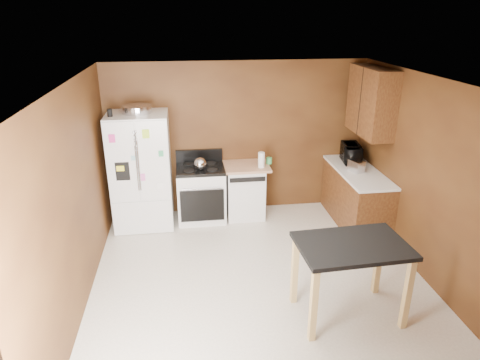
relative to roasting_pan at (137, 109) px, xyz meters
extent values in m
plane|color=silver|center=(1.54, -1.93, -1.86)|extent=(4.50, 4.50, 0.00)
plane|color=white|center=(1.54, -1.93, 0.64)|extent=(4.50, 4.50, 0.00)
plane|color=brown|center=(1.54, 0.32, -0.61)|extent=(4.20, 0.00, 4.20)
plane|color=brown|center=(1.54, -4.18, -0.61)|extent=(4.20, 0.00, 4.20)
plane|color=brown|center=(-0.56, -1.93, -0.61)|extent=(0.00, 4.50, 4.50)
plane|color=brown|center=(3.64, -1.93, -0.61)|extent=(0.00, 4.50, 4.50)
cylinder|color=silver|center=(0.00, 0.00, 0.00)|extent=(0.44, 0.44, 0.11)
cylinder|color=black|center=(-0.36, -0.20, 0.00)|extent=(0.07, 0.07, 0.11)
sphere|color=silver|center=(0.90, -0.13, -0.86)|extent=(0.20, 0.20, 0.20)
cylinder|color=white|center=(1.87, -0.11, -0.84)|extent=(0.11, 0.11, 0.24)
cylinder|color=#42AC59|center=(2.02, 0.04, -0.91)|extent=(0.11, 0.11, 0.10)
cube|color=silver|center=(3.28, -0.51, -0.87)|extent=(0.22, 0.27, 0.17)
imported|color=black|center=(3.36, -0.07, -0.82)|extent=(0.39, 0.52, 0.27)
cube|color=white|center=(-0.01, -0.05, -0.96)|extent=(0.90, 0.75, 1.80)
cube|color=white|center=(-0.23, -0.44, -0.68)|extent=(0.43, 0.02, 1.20)
cube|color=white|center=(0.22, -0.44, -0.68)|extent=(0.43, 0.02, 1.20)
cube|color=white|center=(-0.01, -0.44, -1.58)|extent=(0.88, 0.02, 0.54)
cube|color=black|center=(-0.23, -0.45, -0.81)|extent=(0.20, 0.01, 0.28)
cylinder|color=silver|center=(-0.02, -0.47, -0.66)|extent=(0.02, 0.02, 0.90)
cylinder|color=silver|center=(0.01, -0.47, -0.66)|extent=(0.02, 0.02, 0.90)
cube|color=#E33595|center=(-0.33, -0.46, -0.31)|extent=(0.09, 0.00, 0.12)
cube|color=#BCEE32|center=(0.14, -0.46, -0.26)|extent=(0.10, 0.00, 0.13)
cube|color=#379A61|center=(0.33, -0.46, -0.56)|extent=(0.07, 0.00, 0.09)
cube|color=yellow|center=(-0.26, -0.46, -0.76)|extent=(0.11, 0.00, 0.08)
cube|color=pink|center=(0.04, -0.46, -0.91)|extent=(0.08, 0.00, 0.11)
cube|color=white|center=(0.29, -0.46, -1.06)|extent=(0.09, 0.00, 0.10)
cube|color=#85BBC8|center=(-0.06, -0.46, -0.61)|extent=(0.07, 0.00, 0.07)
cube|color=white|center=(0.90, 0.00, -1.43)|extent=(0.76, 0.65, 0.85)
cube|color=black|center=(0.90, 0.00, -0.98)|extent=(0.76, 0.65, 0.05)
cube|color=black|center=(0.90, 0.29, -0.86)|extent=(0.76, 0.06, 0.20)
cube|color=black|center=(0.90, -0.34, -1.48)|extent=(0.68, 0.02, 0.52)
cylinder|color=silver|center=(0.90, -0.35, -1.19)|extent=(0.62, 0.02, 0.02)
cylinder|color=black|center=(0.72, 0.16, -0.95)|extent=(0.17, 0.17, 0.02)
cylinder|color=black|center=(1.08, 0.16, -0.95)|extent=(0.17, 0.17, 0.02)
cylinder|color=black|center=(0.72, -0.16, -0.95)|extent=(0.17, 0.17, 0.02)
cylinder|color=black|center=(1.08, -0.16, -0.95)|extent=(0.17, 0.17, 0.02)
cube|color=white|center=(1.62, 0.02, -1.43)|extent=(0.60, 0.60, 0.85)
cube|color=black|center=(1.62, -0.29, -1.10)|extent=(0.56, 0.02, 0.07)
cube|color=tan|center=(1.62, 0.02, -0.99)|extent=(0.78, 0.62, 0.04)
cube|color=brown|center=(3.34, -0.48, -1.43)|extent=(0.60, 1.55, 0.86)
cube|color=white|center=(3.34, -0.48, -0.98)|extent=(0.63, 1.58, 0.04)
cube|color=brown|center=(3.47, -0.38, 0.09)|extent=(0.35, 1.05, 1.00)
cube|color=black|center=(3.29, -0.38, 0.09)|extent=(0.01, 0.01, 1.00)
cube|color=black|center=(2.40, -2.63, -0.97)|extent=(1.20, 0.83, 0.05)
cube|color=tan|center=(1.86, -2.34, -1.44)|extent=(0.07, 0.07, 0.83)
cube|color=tan|center=(2.90, -2.29, -1.44)|extent=(0.07, 0.07, 0.83)
cube|color=tan|center=(1.89, -2.98, -1.44)|extent=(0.07, 0.07, 0.83)
cube|color=tan|center=(2.93, -2.93, -1.44)|extent=(0.07, 0.07, 0.83)
camera|label=1|loc=(0.68, -6.40, 1.36)|focal=32.00mm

